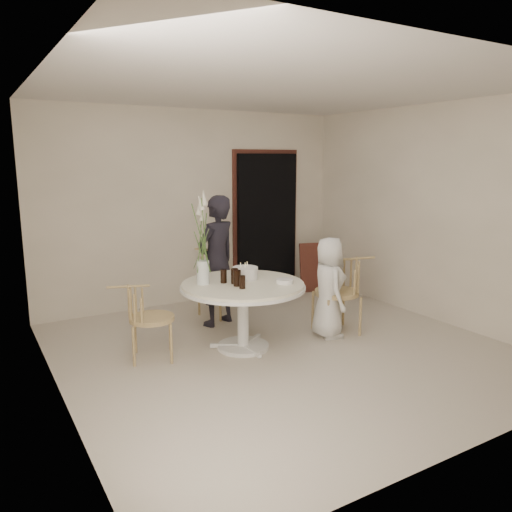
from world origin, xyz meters
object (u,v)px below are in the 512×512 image
boy (329,288)px  chair_right (347,284)px  birthday_cake (245,273)px  flower_vase (202,248)px  chair_far (213,273)px  table (243,293)px  chair_left (140,311)px  girl (217,261)px

boy → chair_right: bearing=-67.8°
birthday_cake → flower_vase: flower_vase is taller
boy → birthday_cake: boy is taller
chair_far → chair_right: 1.78m
chair_right → birthday_cake: birthday_cake is taller
boy → flower_vase: size_ratio=1.17×
chair_far → boy: size_ratio=0.73×
table → boy: boy is taller
table → chair_left: size_ratio=1.68×
girl → birthday_cake: 0.73m
girl → birthday_cake: bearing=68.2°
chair_left → birthday_cake: birthday_cake is taller
flower_vase → birthday_cake: bearing=-3.5°
chair_right → birthday_cake: (-1.21, 0.28, 0.22)m
boy → birthday_cake: (-0.92, 0.31, 0.22)m
chair_far → birthday_cake: (-0.17, -1.16, 0.25)m
chair_far → chair_left: bearing=-160.7°
table → girl: size_ratio=0.83×
boy → birthday_cake: bearing=87.8°
chair_right → boy: boy is taller
chair_far → flower_vase: (-0.66, -1.13, 0.56)m
girl → chair_far: bearing=-130.6°
chair_left → chair_far: bearing=-32.4°
chair_right → boy: size_ratio=0.77×
girl → flower_vase: (-0.51, -0.70, 0.31)m
chair_right → girl: 1.58m
table → chair_left: bearing=165.4°
boy → birthday_cake: 0.99m
chair_left → girl: (1.16, 0.61, 0.29)m
chair_right → boy: 0.29m
chair_left → table: bearing=-85.1°
table → chair_far: size_ratio=1.56×
chair_far → flower_vase: 1.43m
chair_far → flower_vase: size_ratio=0.86×
chair_left → flower_vase: 0.90m
table → chair_far: 1.34m
birthday_cake → boy: bearing=-18.6°
table → chair_right: bearing=-5.9°
boy → chair_left: bearing=94.5°
chair_right → flower_vase: flower_vase is taller
chair_far → chair_left: size_ratio=1.07×
girl → boy: (0.90, -1.04, -0.22)m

